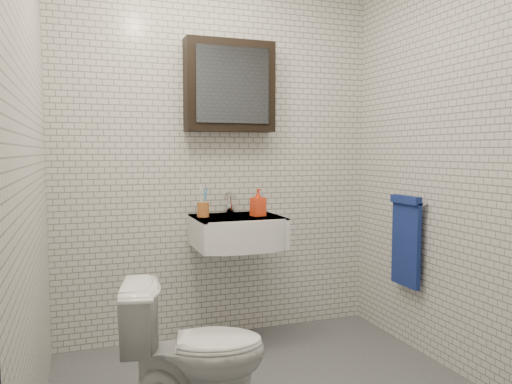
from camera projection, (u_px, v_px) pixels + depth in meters
room_shell at (275, 111)px, 2.44m from camera, size 2.22×2.02×2.51m
washbasin at (239, 231)px, 3.20m from camera, size 0.55×0.50×0.20m
faucet at (230, 204)px, 3.37m from camera, size 0.06×0.20×0.15m
mirror_cabinet at (230, 86)px, 3.30m from camera, size 0.60×0.15×0.60m
towel_rail at (406, 237)px, 3.17m from camera, size 0.09×0.30×0.58m
toothbrush_cup at (203, 209)px, 3.19m from camera, size 0.10×0.10×0.21m
soap_bottle at (258, 202)px, 3.23m from camera, size 0.10×0.10×0.18m
toilet at (195, 350)px, 2.34m from camera, size 0.72×0.50×0.67m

